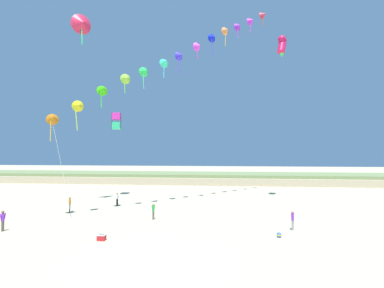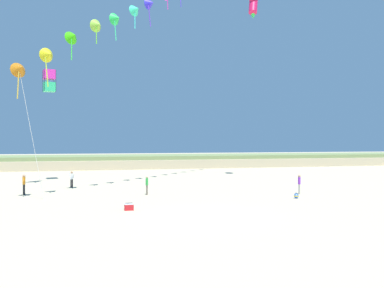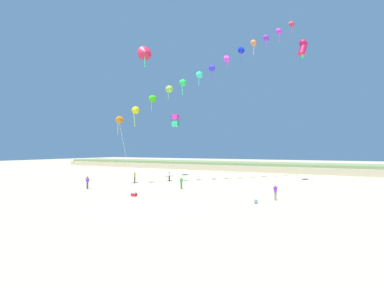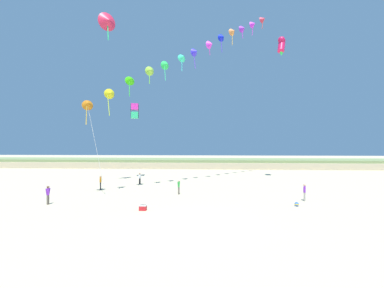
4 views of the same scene
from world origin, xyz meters
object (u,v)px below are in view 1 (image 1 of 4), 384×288
object	(u,v)px
large_kite_low_lead	(282,45)
large_kite_high_solo	(82,23)
person_far_right	(3,219)
beach_ball	(279,235)
person_near_left	(117,198)
person_mid_center	(70,203)
person_near_right	(153,210)
large_kite_mid_trail	(116,121)
beach_cooler	(102,237)
person_far_left	(293,219)

from	to	relation	value
large_kite_low_lead	large_kite_high_solo	size ratio (longest dim) A/B	0.77
person_far_right	beach_ball	world-z (taller)	person_far_right
person_near_left	large_kite_high_solo	world-z (taller)	large_kite_high_solo
person_mid_center	person_far_right	xyz separation A→B (m)	(-1.31, -7.80, -0.01)
person_near_left	person_far_right	world-z (taller)	person_far_right
person_near_left	beach_ball	distance (m)	20.27
person_near_right	large_kite_low_lead	size ratio (longest dim) A/B	0.54
person_near_left	beach_ball	world-z (taller)	person_near_left
person_far_right	large_kite_low_lead	xyz separation A→B (m)	(24.74, 17.16, 19.08)
person_near_left	large_kite_mid_trail	distance (m)	11.86
person_far_right	large_kite_mid_trail	size ratio (longest dim) A/B	0.71
large_kite_mid_trail	beach_cooler	xyz separation A→B (m)	(6.59, -19.89, -10.45)
person_near_left	person_mid_center	xyz separation A→B (m)	(-3.45, -4.49, 0.09)
person_near_right	person_far_left	size ratio (longest dim) A/B	0.97
person_far_left	large_kite_mid_trail	distance (m)	27.60
large_kite_high_solo	large_kite_low_lead	bearing A→B (deg)	15.75
large_kite_mid_trail	person_near_left	bearing A→B (deg)	-67.64
person_near_right	person_far_left	distance (m)	12.31
large_kite_mid_trail	person_far_right	bearing A→B (deg)	-96.87
large_kite_mid_trail	large_kite_high_solo	xyz separation A→B (m)	(-1.15, -7.98, 10.53)
person_far_left	large_kite_high_solo	bearing A→B (deg)	161.12
person_far_left	beach_ball	xyz separation A→B (m)	(-1.43, -2.17, -0.73)
person_near_left	beach_cooler	size ratio (longest dim) A/B	2.60
person_near_right	beach_ball	size ratio (longest dim) A/B	4.24
beach_ball	large_kite_low_lead	bearing A→B (deg)	78.69
large_kite_mid_trail	large_kite_high_solo	distance (m)	13.26
beach_cooler	beach_ball	world-z (taller)	beach_cooler
person_mid_center	person_near_right	bearing A→B (deg)	-13.78
person_far_right	beach_cooler	bearing A→B (deg)	-9.23
person_far_left	large_kite_mid_trail	size ratio (longest dim) A/B	0.69
person_mid_center	person_far_right	size ratio (longest dim) A/B	1.01
large_kite_low_lead	large_kite_high_solo	xyz separation A→B (m)	(-23.67, -6.68, 1.17)
person_mid_center	large_kite_mid_trail	xyz separation A→B (m)	(0.91, 10.66, 9.71)
large_kite_mid_trail	beach_ball	xyz separation A→B (m)	(19.25, -17.62, -10.48)
person_far_left	large_kite_low_lead	size ratio (longest dim) A/B	0.56
person_far_right	large_kite_high_solo	world-z (taller)	large_kite_high_solo
large_kite_mid_trail	large_kite_low_lead	bearing A→B (deg)	-3.31
person_far_right	large_kite_mid_trail	distance (m)	20.98
large_kite_high_solo	person_mid_center	bearing A→B (deg)	-84.90
person_mid_center	person_far_left	distance (m)	22.12
person_near_right	large_kite_mid_trail	size ratio (longest dim) A/B	0.67
large_kite_low_lead	beach_ball	bearing A→B (deg)	-101.31
large_kite_mid_trail	beach_ball	world-z (taller)	large_kite_mid_trail
person_far_right	large_kite_low_lead	bearing A→B (deg)	34.75
person_far_right	beach_cooler	world-z (taller)	person_far_right
person_mid_center	person_far_right	world-z (taller)	person_mid_center
person_far_left	large_kite_high_solo	world-z (taller)	large_kite_high_solo
person_far_right	beach_cooler	size ratio (longest dim) A/B	2.84
beach_cooler	person_mid_center	bearing A→B (deg)	129.08
person_near_right	person_mid_center	xyz separation A→B (m)	(-9.53, 2.34, 0.07)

